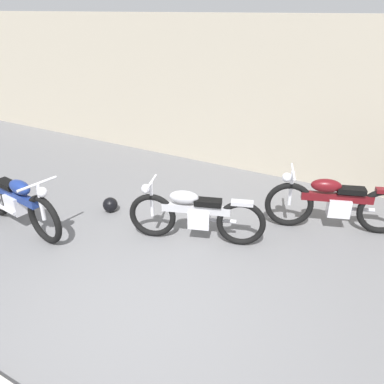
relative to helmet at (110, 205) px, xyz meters
name	(u,v)px	position (x,y,z in m)	size (l,w,h in m)	color
ground_plane	(147,311)	(1.89, -1.62, -0.12)	(40.00, 40.00, 0.00)	slate
building_wall	(282,100)	(1.89, 2.94, 1.38)	(18.00, 0.30, 3.01)	#B2A893
helmet	(110,205)	(0.00, 0.00, 0.00)	(0.25, 0.25, 0.25)	black
motorcycle_silver	(195,214)	(1.65, -0.07, 0.31)	(1.90, 0.85, 0.89)	black
motorcycle_blue	(17,201)	(-0.86, -1.08, 0.33)	(2.12, 0.59, 0.95)	black
motorcycle_maroon	(335,203)	(3.34, 1.23, 0.33)	(2.00, 0.91, 0.94)	black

